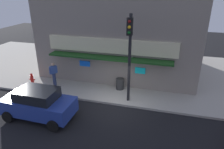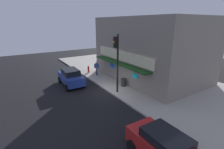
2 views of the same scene
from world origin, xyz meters
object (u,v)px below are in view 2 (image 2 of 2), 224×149
object	(u,v)px
fire_hydrant	(88,69)
pedestrian	(97,68)
traffic_light	(117,56)
parked_car_red	(165,148)
parked_car_blue	(71,77)
trash_can	(124,82)

from	to	relation	value
fire_hydrant	pedestrian	bearing A→B (deg)	13.34
traffic_light	pedestrian	size ratio (longest dim) A/B	3.11
pedestrian	parked_car_red	xyz separation A→B (m)	(13.56, -3.45, -0.25)
pedestrian	parked_car_red	size ratio (longest dim) A/B	0.43
pedestrian	parked_car_blue	size ratio (longest dim) A/B	0.43
fire_hydrant	parked_car_blue	xyz separation A→B (m)	(2.80, -3.35, 0.31)
traffic_light	parked_car_blue	bearing A→B (deg)	-147.49
traffic_light	fire_hydrant	xyz separation A→B (m)	(-7.30, 0.48, -3.00)
fire_hydrant	trash_can	distance (m)	6.51
traffic_light	parked_car_red	xyz separation A→B (m)	(7.89, -2.59, -2.73)
trash_can	pedestrian	size ratio (longest dim) A/B	0.46
fire_hydrant	pedestrian	distance (m)	1.75
pedestrian	parked_car_blue	bearing A→B (deg)	-72.55
fire_hydrant	parked_car_red	world-z (taller)	parked_car_red
trash_can	pedestrian	xyz separation A→B (m)	(-4.80, -0.63, 0.57)
fire_hydrant	parked_car_red	distance (m)	15.50
parked_car_red	parked_car_blue	xyz separation A→B (m)	(-12.39, -0.28, 0.03)
fire_hydrant	pedestrian	size ratio (longest dim) A/B	0.52
trash_can	pedestrian	world-z (taller)	pedestrian
trash_can	parked_car_red	bearing A→B (deg)	-24.96
traffic_light	parked_car_red	distance (m)	8.74
traffic_light	fire_hydrant	world-z (taller)	traffic_light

